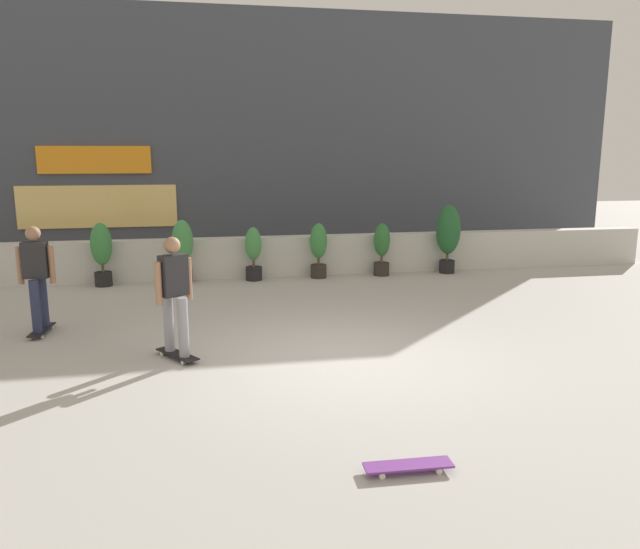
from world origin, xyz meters
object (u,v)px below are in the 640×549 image
(potted_plant_0, at_px, (102,251))
(potted_plant_5, at_px, (448,233))
(potted_plant_4, at_px, (382,248))
(skater_foreground, at_px, (37,275))
(skateboard_near_camera, at_px, (408,465))
(skater_far_right, at_px, (174,292))
(potted_plant_3, at_px, (319,248))
(potted_plant_2, at_px, (253,253))
(potted_plant_1, at_px, (183,247))

(potted_plant_0, distance_m, potted_plant_5, 7.73)
(potted_plant_4, height_order, potted_plant_5, potted_plant_5)
(skater_foreground, height_order, skateboard_near_camera, skater_foreground)
(potted_plant_0, distance_m, skater_far_right, 5.37)
(potted_plant_3, height_order, potted_plant_4, potted_plant_3)
(potted_plant_2, height_order, skateboard_near_camera, potted_plant_2)
(potted_plant_2, relative_size, skateboard_near_camera, 1.47)
(potted_plant_5, bearing_deg, potted_plant_2, 180.00)
(potted_plant_0, relative_size, skater_foreground, 0.79)
(potted_plant_5, relative_size, skater_far_right, 0.94)
(skater_foreground, relative_size, skateboard_near_camera, 2.11)
(potted_plant_2, bearing_deg, potted_plant_4, -0.00)
(potted_plant_0, distance_m, skateboard_near_camera, 9.44)
(potted_plant_0, xyz_separation_m, skater_foreground, (-0.42, -3.48, 0.18))
(potted_plant_2, distance_m, skater_foreground, 5.02)
(potted_plant_0, xyz_separation_m, potted_plant_1, (1.67, 0.00, 0.02))
(skater_foreground, bearing_deg, skateboard_near_camera, -50.06)
(potted_plant_2, relative_size, potted_plant_5, 0.74)
(skateboard_near_camera, bearing_deg, skater_far_right, 121.44)
(skater_foreground, height_order, skater_far_right, same)
(potted_plant_0, height_order, potted_plant_1, potted_plant_1)
(potted_plant_3, relative_size, potted_plant_5, 0.78)
(skater_far_right, bearing_deg, skateboard_near_camera, -58.56)
(potted_plant_4, relative_size, skater_foreground, 0.71)
(potted_plant_3, height_order, skateboard_near_camera, potted_plant_3)
(potted_plant_4, bearing_deg, skater_foreground, -152.00)
(potted_plant_1, relative_size, potted_plant_4, 1.14)
(potted_plant_0, distance_m, potted_plant_4, 6.13)
(potted_plant_0, relative_size, potted_plant_3, 1.09)
(potted_plant_3, relative_size, potted_plant_4, 1.03)
(potted_plant_0, bearing_deg, potted_plant_3, 0.00)
(potted_plant_5, bearing_deg, skateboard_near_camera, -114.21)
(potted_plant_3, height_order, skater_foreground, skater_foreground)
(potted_plant_1, bearing_deg, skateboard_near_camera, -75.69)
(potted_plant_5, distance_m, skater_far_right, 7.87)
(potted_plant_1, relative_size, skater_foreground, 0.81)
(potted_plant_0, relative_size, skater_far_right, 0.79)
(potted_plant_0, height_order, skateboard_near_camera, potted_plant_0)
(potted_plant_1, height_order, potted_plant_3, potted_plant_1)
(potted_plant_3, relative_size, skater_foreground, 0.73)
(potted_plant_2, distance_m, potted_plant_4, 2.94)
(potted_plant_4, bearing_deg, potted_plant_3, 180.00)
(potted_plant_1, distance_m, potted_plant_3, 2.98)
(potted_plant_5, distance_m, skater_foreground, 8.85)
(potted_plant_1, xyz_separation_m, skateboard_near_camera, (2.19, -8.59, -0.72))
(potted_plant_3, xyz_separation_m, skater_foreground, (-5.07, -3.48, 0.27))
(potted_plant_3, bearing_deg, potted_plant_2, 180.00)
(skater_far_right, bearing_deg, skater_foreground, 143.07)
(skater_far_right, relative_size, skateboard_near_camera, 2.11)
(potted_plant_4, distance_m, skater_far_right, 6.73)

